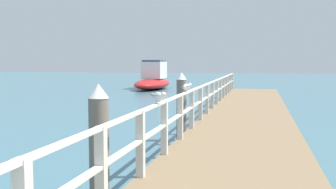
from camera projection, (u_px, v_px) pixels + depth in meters
The scene contains 7 objects.
pier_deck at pixel (247, 121), 13.81m from camera, with size 2.90×27.14×0.45m, color #846B4C.
pier_railing at pixel (207, 95), 14.04m from camera, with size 0.12×25.66×1.05m.
dock_piling_near at pixel (99, 152), 5.66m from camera, with size 0.29×0.29×1.94m.
dock_piling_far at pixel (181, 106), 11.52m from camera, with size 0.29×0.29×1.94m.
seagull_foreground at pixel (159, 96), 7.33m from camera, with size 0.36×0.37×0.21m.
seagull_background at pixel (187, 86), 10.12m from camera, with size 0.24×0.46×0.21m.
boat_0 at pixel (153, 79), 33.65m from camera, with size 2.77×7.13×2.39m.
Camera 1 is at (0.43, -0.37, 2.24)m, focal length 43.47 mm.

